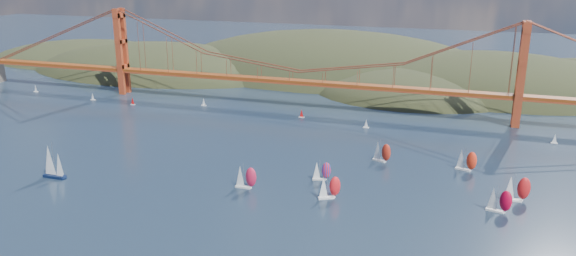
% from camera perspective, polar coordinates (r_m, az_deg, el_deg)
% --- Properties ---
extents(ground, '(1200.00, 1200.00, 0.00)m').
position_cam_1_polar(ground, '(181.36, -16.30, -11.96)').
color(ground, black).
rests_on(ground, ground).
extents(headlands, '(725.00, 225.00, 96.00)m').
position_cam_1_polar(headlands, '(421.62, 10.97, 3.16)').
color(headlands, black).
rests_on(headlands, ground).
extents(bridge, '(552.00, 12.00, 55.00)m').
position_cam_1_polar(bridge, '(327.88, 0.88, 7.56)').
color(bridge, maroon).
rests_on(bridge, ground).
extents(sloop_navy, '(9.73, 5.49, 15.17)m').
position_cam_1_polar(sloop_navy, '(245.27, -22.84, -3.22)').
color(sloop_navy, black).
rests_on(sloop_navy, ground).
extents(racer_0, '(8.64, 3.47, 9.99)m').
position_cam_1_polar(racer_0, '(217.32, -4.36, -4.96)').
color(racer_0, silver).
rests_on(racer_0, ground).
extents(racer_1, '(8.53, 6.54, 9.65)m').
position_cam_1_polar(racer_1, '(208.28, 4.18, -6.01)').
color(racer_1, white).
rests_on(racer_1, ground).
extents(racer_2, '(8.70, 4.97, 9.75)m').
position_cam_1_polar(racer_2, '(210.37, 20.64, -6.86)').
color(racer_2, white).
rests_on(racer_2, ground).
extents(racer_3, '(8.84, 5.32, 9.91)m').
position_cam_1_polar(racer_3, '(245.82, 17.63, -3.12)').
color(racer_3, white).
rests_on(racer_3, ground).
extents(racer_4, '(9.56, 4.86, 10.75)m').
position_cam_1_polar(racer_4, '(221.50, 22.20, -5.71)').
color(racer_4, silver).
rests_on(racer_4, ground).
extents(racer_5, '(8.72, 5.93, 9.75)m').
position_cam_1_polar(racer_5, '(247.86, 9.49, -2.38)').
color(racer_5, white).
rests_on(racer_5, ground).
extents(racer_rwb, '(7.61, 4.42, 8.53)m').
position_cam_1_polar(racer_rwb, '(225.09, 3.40, -4.34)').
color(racer_rwb, silver).
rests_on(racer_rwb, ground).
extents(distant_boat_0, '(3.00, 2.00, 4.70)m').
position_cam_1_polar(distant_boat_0, '(409.47, -24.27, 3.69)').
color(distant_boat_0, silver).
rests_on(distant_boat_0, ground).
extents(distant_boat_1, '(3.00, 2.00, 4.70)m').
position_cam_1_polar(distant_boat_1, '(371.94, -19.23, 3.04)').
color(distant_boat_1, silver).
rests_on(distant_boat_1, ground).
extents(distant_boat_2, '(3.00, 2.00, 4.70)m').
position_cam_1_polar(distant_boat_2, '(352.85, -15.51, 2.66)').
color(distant_boat_2, silver).
rests_on(distant_boat_2, ground).
extents(distant_boat_3, '(3.00, 2.00, 4.70)m').
position_cam_1_polar(distant_boat_3, '(341.47, -8.56, 2.63)').
color(distant_boat_3, silver).
rests_on(distant_boat_3, ground).
extents(distant_boat_4, '(3.00, 2.00, 4.70)m').
position_cam_1_polar(distant_boat_4, '(297.62, 25.47, -1.00)').
color(distant_boat_4, silver).
rests_on(distant_boat_4, ground).
extents(distant_boat_8, '(3.00, 2.00, 4.70)m').
position_cam_1_polar(distant_boat_8, '(296.15, 7.94, 0.45)').
color(distant_boat_8, silver).
rests_on(distant_boat_8, ground).
extents(distant_boat_9, '(3.00, 2.00, 4.70)m').
position_cam_1_polar(distant_boat_9, '(312.64, 1.39, 1.49)').
color(distant_boat_9, silver).
rests_on(distant_boat_9, ground).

